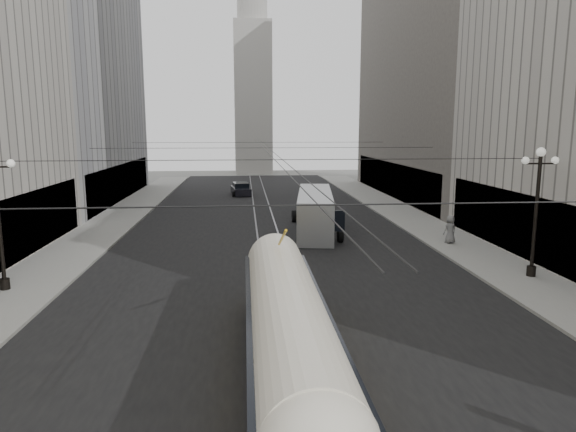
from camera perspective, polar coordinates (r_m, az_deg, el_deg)
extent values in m
cube|color=black|center=(38.86, -2.43, -1.27)|extent=(20.00, 85.00, 0.02)
cube|color=gray|center=(43.51, -18.63, -0.48)|extent=(4.00, 72.00, 0.15)
cube|color=gray|center=(44.38, 13.04, -0.03)|extent=(4.00, 72.00, 0.15)
cube|color=gray|center=(38.83, -3.53, -1.29)|extent=(0.12, 85.00, 0.04)
cube|color=gray|center=(38.89, -1.32, -1.25)|extent=(0.12, 85.00, 0.04)
cube|color=black|center=(32.58, -27.27, -0.95)|extent=(0.10, 18.00, 3.60)
cube|color=#999999|center=(57.05, -24.61, 15.53)|extent=(12.00, 28.00, 28.00)
cube|color=black|center=(55.30, -17.90, 3.67)|extent=(0.10, 25.20, 3.60)
cube|color=black|center=(32.19, 24.30, -0.84)|extent=(0.10, 18.00, 3.60)
cube|color=#514C47|center=(58.41, 17.76, 17.77)|extent=(12.00, 32.00, 32.00)
cube|color=black|center=(56.10, 11.38, 4.03)|extent=(0.10, 28.80, 3.60)
cube|color=#B2AFA8|center=(85.73, -3.89, 12.82)|extent=(6.00, 6.00, 24.00)
cylinder|color=#B2AFA8|center=(87.60, -4.01, 22.00)|extent=(4.80, 4.80, 4.00)
cylinder|color=black|center=(26.98, -28.94, -6.62)|extent=(0.44, 0.44, 0.50)
sphere|color=white|center=(25.78, -28.43, 5.16)|extent=(0.36, 0.36, 0.36)
cylinder|color=black|center=(27.87, 25.82, -0.08)|extent=(0.18, 0.18, 6.00)
cylinder|color=black|center=(28.43, 25.40, -5.55)|extent=(0.44, 0.44, 0.50)
cylinder|color=black|center=(27.59, 26.22, 5.25)|extent=(1.60, 0.08, 0.08)
sphere|color=white|center=(27.56, 26.30, 6.39)|extent=(0.44, 0.44, 0.44)
sphere|color=white|center=(27.20, 24.88, 5.61)|extent=(0.36, 0.36, 0.36)
sphere|color=white|center=(27.98, 27.56, 5.50)|extent=(0.36, 0.36, 0.36)
cylinder|color=black|center=(9.84, 4.50, 1.23)|extent=(25.00, 0.03, 0.03)
cylinder|color=black|center=(23.70, -1.01, 6.27)|extent=(25.00, 0.03, 0.03)
cylinder|color=black|center=(37.66, -2.46, 7.58)|extent=(25.00, 0.03, 0.03)
cylinder|color=black|center=(51.65, -3.13, 8.17)|extent=(25.00, 0.03, 0.03)
cylinder|color=black|center=(41.66, -2.70, 7.51)|extent=(0.03, 72.00, 0.03)
cylinder|color=black|center=(41.68, -2.14, 7.52)|extent=(0.03, 72.00, 0.03)
cube|color=gold|center=(15.46, -0.06, -15.10)|extent=(2.36, 12.67, 1.54)
cube|color=black|center=(15.78, -0.06, -17.49)|extent=(2.36, 12.29, 0.27)
cube|color=black|center=(15.07, -0.06, -11.67)|extent=(2.38, 12.48, 0.77)
cylinder|color=silver|center=(14.97, -0.06, -10.70)|extent=(2.09, 12.48, 2.08)
cylinder|color=gold|center=(21.23, -1.49, -7.80)|extent=(2.35, 2.35, 2.08)
sphere|color=silver|center=(20.93, -1.51, -4.96)|extent=(2.17, 2.17, 2.17)
cube|color=#939698|center=(37.21, 3.01, 0.50)|extent=(3.79, 11.46, 2.81)
cube|color=black|center=(37.13, 3.02, 1.22)|extent=(3.76, 11.08, 1.03)
cube|color=black|center=(31.72, 4.39, -0.54)|extent=(2.15, 0.38, 1.31)
cylinder|color=black|center=(33.57, 1.89, -2.22)|extent=(0.30, 0.94, 0.94)
cylinder|color=black|center=(33.92, 5.83, -2.14)|extent=(0.30, 0.94, 0.94)
cylinder|color=black|center=(40.93, 0.65, -0.03)|extent=(0.30, 0.94, 0.94)
cylinder|color=black|center=(41.22, 3.90, 0.02)|extent=(0.30, 0.94, 0.94)
cube|color=silver|center=(48.95, 2.97, 1.57)|extent=(2.83, 4.66, 0.77)
cube|color=black|center=(48.87, 2.98, 2.21)|extent=(2.13, 2.71, 0.73)
cylinder|color=black|center=(47.41, 2.25, 1.13)|extent=(0.22, 0.62, 0.62)
cylinder|color=black|center=(47.64, 4.17, 1.15)|extent=(0.22, 0.62, 0.62)
cylinder|color=black|center=(50.32, 1.84, 1.63)|extent=(0.22, 0.62, 0.62)
cylinder|color=black|center=(50.53, 3.65, 1.65)|extent=(0.22, 0.62, 0.62)
cube|color=black|center=(57.78, -5.26, 2.81)|extent=(2.39, 4.59, 0.78)
cube|color=black|center=(57.71, -5.27, 3.36)|extent=(1.91, 2.61, 0.73)
cylinder|color=black|center=(56.33, -6.09, 2.46)|extent=(0.22, 0.62, 0.62)
cylinder|color=black|center=(56.32, -4.44, 2.49)|extent=(0.22, 0.62, 0.62)
cylinder|color=black|center=(59.29, -6.04, 2.83)|extent=(0.22, 0.62, 0.62)
cylinder|color=black|center=(59.28, -4.47, 2.85)|extent=(0.22, 0.62, 0.62)
imported|color=slate|center=(34.36, 17.57, -1.42)|extent=(1.00, 0.79, 1.79)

